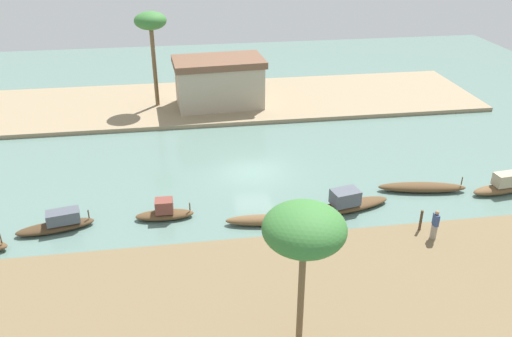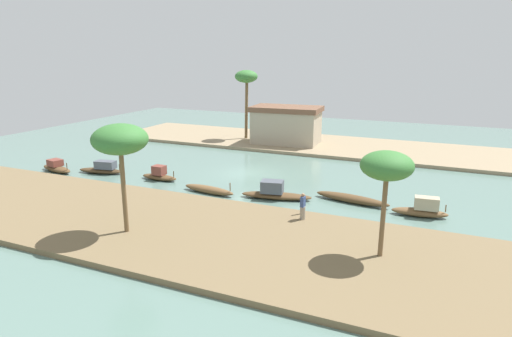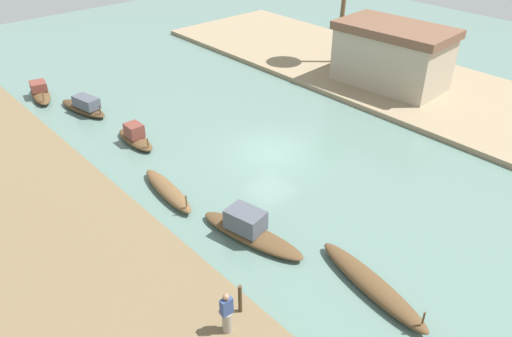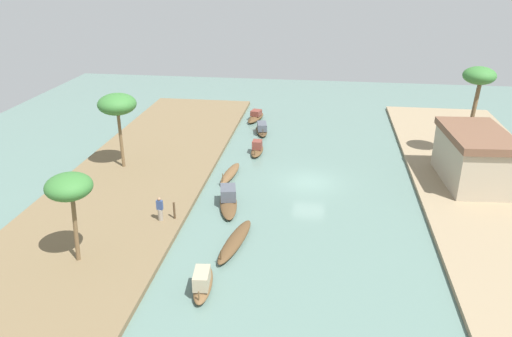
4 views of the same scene
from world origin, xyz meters
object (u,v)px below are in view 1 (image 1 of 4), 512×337
Objects in this scene: mooring_post at (421,220)px; riverside_building at (219,82)px; sampan_near_left_bank at (58,223)px; sampan_midstream at (265,220)px; person_on_near_bank at (435,226)px; palm_tree_left_near at (304,230)px; sampan_upstream_small at (422,187)px; sampan_with_red_awning at (501,186)px; sampan_foreground at (348,203)px; sampan_downstream_large at (165,212)px; palm_tree_right_tall at (151,24)px.

riverside_building is (-8.87, 20.94, 1.48)m from mooring_post.
sampan_midstream is at bearing -16.88° from sampan_near_left_bank.
riverside_building is (-9.23, 21.80, 1.32)m from person_on_near_bank.
palm_tree_left_near is at bearing -92.70° from riverside_building.
sampan_upstream_small is 0.89× the size of palm_tree_left_near.
sampan_near_left_bank is 2.55× the size of person_on_near_bank.
sampan_with_red_awning reaches higher than sampan_midstream.
sampan_near_left_bank is at bearing 137.48° from palm_tree_left_near.
mooring_post reaches higher than sampan_upstream_small.
sampan_foreground is at bearing -12.28° from sampan_near_left_bank.
person_on_near_bank is at bearing -99.54° from sampan_upstream_small.
mooring_post reaches higher than sampan_with_red_awning.
sampan_downstream_large is at bearing -7.96° from sampan_near_left_bank.
sampan_midstream is 10.46m from sampan_upstream_small.
sampan_near_left_bank is (-26.13, -0.17, -0.07)m from sampan_with_red_awning.
riverside_building reaches higher than sampan_with_red_awning.
sampan_foreground is at bearing 134.75° from mooring_post.
sampan_with_red_awning reaches higher than sampan_upstream_small.
riverside_building is (5.32, -0.94, -4.80)m from palm_tree_right_tall.
sampan_foreground is 5.20m from person_on_near_bank.
sampan_upstream_small is 4.66× the size of mooring_post.
riverside_building reaches higher than sampan_downstream_large.
palm_tree_right_tall reaches higher than palm_tree_left_near.
sampan_with_red_awning reaches higher than sampan_near_left_bank.
palm_tree_right_tall is (-11.17, 18.83, 6.75)m from sampan_foreground.
sampan_upstream_small is 3.31× the size of person_on_near_bank.
palm_tree_left_near is at bearing -140.29° from mooring_post.
sampan_downstream_large is at bearing -109.26° from riverside_building.
palm_tree_left_near is at bearing -129.50° from sampan_foreground.
mooring_post is 26.83m from palm_tree_right_tall.
person_on_near_bank is (3.37, -3.90, 0.62)m from sampan_foreground.
palm_tree_right_tall is 7.23m from riverside_building.
riverside_building is (10.37, 17.56, 1.98)m from sampan_near_left_bank.
palm_tree_right_tall is (5.05, 18.50, 6.78)m from sampan_near_left_bank.
palm_tree_right_tall is at bearing 63.64° from sampan_near_left_bank.
palm_tree_left_near is (-8.51, -5.92, 4.52)m from person_on_near_bank.
riverside_building is (-0.86, 18.69, 2.13)m from sampan_midstream.
sampan_foreground reaches higher than sampan_downstream_large.
sampan_downstream_large is at bearing -167.56° from sampan_upstream_small.
sampan_with_red_awning is at bearing -51.98° from riverside_building.
sampan_near_left_bank is 19.54m from mooring_post.
sampan_with_red_awning is 20.41m from sampan_downstream_large.
person_on_near_bank reaches higher than sampan_near_left_bank.
sampan_near_left_bank is 0.95× the size of sampan_midstream.
sampan_near_left_bank is 20.49m from riverside_building.
sampan_foreground is 12.22m from palm_tree_left_near.
sampan_upstream_small is at bearing -8.20° from sampan_near_left_bank.
mooring_post is at bearing -158.58° from sampan_with_red_awning.
palm_tree_left_near is at bearing 128.33° from person_on_near_bank.
sampan_with_red_awning is 0.80× the size of sampan_midstream.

